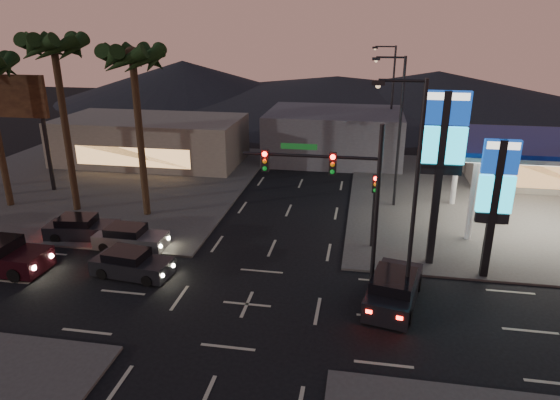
% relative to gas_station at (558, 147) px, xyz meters
% --- Properties ---
extents(ground, '(140.00, 140.00, 0.00)m').
position_rel_gas_station_xyz_m(ground, '(-16.00, -12.00, -5.08)').
color(ground, black).
rests_on(ground, ground).
extents(corner_lot_ne, '(24.00, 24.00, 0.12)m').
position_rel_gas_station_xyz_m(corner_lot_ne, '(0.00, 4.00, -5.02)').
color(corner_lot_ne, '#47443F').
rests_on(corner_lot_ne, ground).
extents(corner_lot_nw, '(24.00, 24.00, 0.12)m').
position_rel_gas_station_xyz_m(corner_lot_nw, '(-32.00, 4.00, -5.02)').
color(corner_lot_nw, '#47443F').
rests_on(corner_lot_nw, ground).
extents(gas_station, '(12.20, 8.20, 5.47)m').
position_rel_gas_station_xyz_m(gas_station, '(0.00, 0.00, 0.00)').
color(gas_station, silver).
rests_on(gas_station, ground).
extents(convenience_store, '(10.00, 6.00, 4.00)m').
position_rel_gas_station_xyz_m(convenience_store, '(2.00, 9.00, -3.08)').
color(convenience_store, '#726B5B').
rests_on(convenience_store, ground).
extents(pylon_sign_tall, '(2.20, 0.35, 9.00)m').
position_rel_gas_station_xyz_m(pylon_sign_tall, '(-7.50, -6.50, 1.31)').
color(pylon_sign_tall, black).
rests_on(pylon_sign_tall, ground).
extents(pylon_sign_short, '(1.60, 0.35, 7.00)m').
position_rel_gas_station_xyz_m(pylon_sign_short, '(-5.00, -7.50, -0.42)').
color(pylon_sign_short, black).
rests_on(pylon_sign_short, ground).
extents(traffic_signal_mast, '(6.10, 0.39, 8.00)m').
position_rel_gas_station_xyz_m(traffic_signal_mast, '(-12.24, -10.01, 0.15)').
color(traffic_signal_mast, black).
rests_on(traffic_signal_mast, ground).
extents(pedestal_signal, '(0.32, 0.39, 4.30)m').
position_rel_gas_station_xyz_m(pedestal_signal, '(-10.50, -5.02, -2.16)').
color(pedestal_signal, black).
rests_on(pedestal_signal, ground).
extents(streetlight_near, '(2.14, 0.25, 10.00)m').
position_rel_gas_station_xyz_m(streetlight_near, '(-9.21, -11.00, 0.64)').
color(streetlight_near, black).
rests_on(streetlight_near, ground).
extents(streetlight_mid, '(2.14, 0.25, 10.00)m').
position_rel_gas_station_xyz_m(streetlight_mid, '(-9.21, 2.00, 0.64)').
color(streetlight_mid, black).
rests_on(streetlight_mid, ground).
extents(streetlight_far, '(2.14, 0.25, 10.00)m').
position_rel_gas_station_xyz_m(streetlight_far, '(-9.21, 16.00, 0.64)').
color(streetlight_far, black).
rests_on(streetlight_far, ground).
extents(palm_a, '(4.41, 4.41, 10.86)m').
position_rel_gas_station_xyz_m(palm_a, '(-25.00, -2.50, 4.35)').
color(palm_a, black).
rests_on(palm_a, ground).
extents(palm_b, '(4.41, 4.41, 11.46)m').
position_rel_gas_station_xyz_m(palm_b, '(-30.00, -2.50, 4.89)').
color(palm_b, black).
rests_on(palm_b, ground).
extents(billboard, '(6.00, 0.30, 8.50)m').
position_rel_gas_station_xyz_m(billboard, '(-36.50, 1.00, 1.25)').
color(billboard, black).
rests_on(billboard, ground).
extents(building_far_west, '(16.00, 8.00, 4.00)m').
position_rel_gas_station_xyz_m(building_far_west, '(-30.00, 10.00, -3.08)').
color(building_far_west, '#726B5B').
rests_on(building_far_west, ground).
extents(building_far_mid, '(12.00, 9.00, 4.40)m').
position_rel_gas_station_xyz_m(building_far_mid, '(-14.00, 14.00, -2.88)').
color(building_far_mid, '#4C4C51').
rests_on(building_far_mid, ground).
extents(hill_left, '(40.00, 40.00, 6.00)m').
position_rel_gas_station_xyz_m(hill_left, '(-41.00, 48.00, -2.08)').
color(hill_left, black).
rests_on(hill_left, ground).
extents(hill_right, '(50.00, 50.00, 5.00)m').
position_rel_gas_station_xyz_m(hill_right, '(-1.00, 48.00, -2.58)').
color(hill_right, black).
rests_on(hill_right, ground).
extents(hill_center, '(60.00, 60.00, 4.00)m').
position_rel_gas_station_xyz_m(hill_center, '(-16.00, 48.00, -3.08)').
color(hill_center, black).
rests_on(hill_center, ground).
extents(car_lane_a_front, '(4.17, 2.08, 1.32)m').
position_rel_gas_station_xyz_m(car_lane_a_front, '(-22.33, -10.30, -4.47)').
color(car_lane_a_front, black).
rests_on(car_lane_a_front, ground).
extents(car_lane_b_front, '(4.10, 1.79, 1.32)m').
position_rel_gas_station_xyz_m(car_lane_b_front, '(-23.80, -7.39, -4.47)').
color(car_lane_b_front, '#58585A').
rests_on(car_lane_b_front, ground).
extents(car_lane_b_mid, '(4.29, 2.16, 1.35)m').
position_rel_gas_station_xyz_m(car_lane_b_mid, '(-27.24, -6.57, -4.45)').
color(car_lane_b_mid, black).
rests_on(car_lane_b_mid, ground).
extents(suv_station, '(2.87, 4.92, 1.55)m').
position_rel_gas_station_xyz_m(suv_station, '(-9.52, -10.78, -4.36)').
color(suv_station, black).
rests_on(suv_station, ground).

